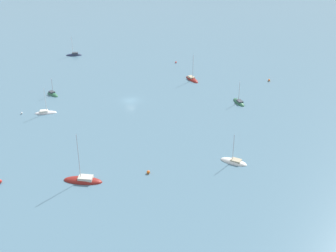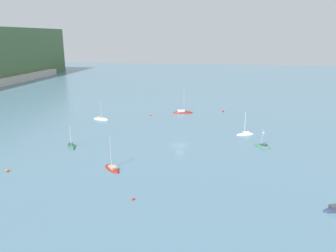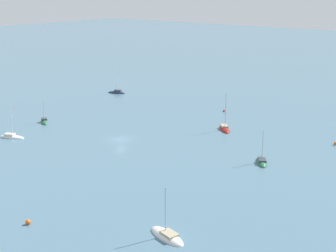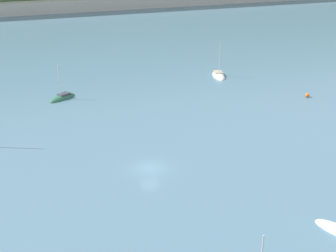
{
  "view_description": "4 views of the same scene",
  "coord_description": "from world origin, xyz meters",
  "px_view_note": "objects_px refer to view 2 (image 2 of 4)",
  "views": [
    {
      "loc": [
        121.14,
        43.5,
        58.33
      ],
      "look_at": [
        15.61,
        15.79,
        1.35
      ],
      "focal_mm": 50.0,
      "sensor_mm": 36.0,
      "label": 1
    },
    {
      "loc": [
        -93.8,
        -10.72,
        32.02
      ],
      "look_at": [
        12.47,
        5.47,
        2.44
      ],
      "focal_mm": 35.0,
      "sensor_mm": 36.0,
      "label": 2
    },
    {
      "loc": [
        71.94,
        70.32,
        33.13
      ],
      "look_at": [
        -8.16,
        7.26,
        2.63
      ],
      "focal_mm": 50.0,
      "sensor_mm": 36.0,
      "label": 3
    },
    {
      "loc": [
        -16.74,
        -52.2,
        29.1
      ],
      "look_at": [
        4.05,
        4.05,
        3.86
      ],
      "focal_mm": 50.0,
      "sensor_mm": 36.0,
      "label": 4
    }
  ],
  "objects_px": {
    "sailboat_3": "(262,147)",
    "mooring_buoy_3": "(223,111)",
    "mooring_buoy_0": "(7,170)",
    "mooring_buoy_1": "(264,133)",
    "sailboat_0": "(112,169)",
    "sailboat_2": "(101,119)",
    "sailboat_5": "(183,113)",
    "sailboat_4": "(245,134)",
    "mooring_buoy_4": "(133,199)",
    "mooring_buoy_2": "(150,114)",
    "sailboat_1": "(71,147)"
  },
  "relations": [
    {
      "from": "sailboat_3",
      "to": "mooring_buoy_3",
      "type": "relative_size",
      "value": 7.34
    },
    {
      "from": "mooring_buoy_0",
      "to": "mooring_buoy_1",
      "type": "relative_size",
      "value": 1.37
    },
    {
      "from": "mooring_buoy_0",
      "to": "sailboat_0",
      "type": "bearing_deg",
      "value": -78.03
    },
    {
      "from": "sailboat_2",
      "to": "sailboat_5",
      "type": "xyz_separation_m",
      "value": [
        16.23,
        -31.03,
        0.04
      ]
    },
    {
      "from": "sailboat_3",
      "to": "sailboat_5",
      "type": "distance_m",
      "value": 50.12
    },
    {
      "from": "sailboat_4",
      "to": "mooring_buoy_1",
      "type": "relative_size",
      "value": 15.86
    },
    {
      "from": "sailboat_2",
      "to": "sailboat_4",
      "type": "bearing_deg",
      "value": 0.29
    },
    {
      "from": "sailboat_2",
      "to": "mooring_buoy_3",
      "type": "xyz_separation_m",
      "value": [
        21.47,
        -48.3,
        0.36
      ]
    },
    {
      "from": "sailboat_0",
      "to": "mooring_buoy_0",
      "type": "height_order",
      "value": "sailboat_0"
    },
    {
      "from": "sailboat_3",
      "to": "sailboat_4",
      "type": "height_order",
      "value": "sailboat_4"
    },
    {
      "from": "sailboat_3",
      "to": "mooring_buoy_4",
      "type": "xyz_separation_m",
      "value": [
        -37.61,
        30.0,
        0.2
      ]
    },
    {
      "from": "mooring_buoy_1",
      "to": "mooring_buoy_2",
      "type": "relative_size",
      "value": 0.68
    },
    {
      "from": "sailboat_5",
      "to": "mooring_buoy_2",
      "type": "xyz_separation_m",
      "value": [
        -6.55,
        12.99,
        0.28
      ]
    },
    {
      "from": "sailboat_0",
      "to": "mooring_buoy_3",
      "type": "height_order",
      "value": "sailboat_0"
    },
    {
      "from": "sailboat_0",
      "to": "mooring_buoy_0",
      "type": "relative_size",
      "value": 13.41
    },
    {
      "from": "sailboat_1",
      "to": "mooring_buoy_4",
      "type": "xyz_separation_m",
      "value": [
        -28.94,
        -26.46,
        0.22
      ]
    },
    {
      "from": "sailboat_2",
      "to": "mooring_buoy_1",
      "type": "bearing_deg",
      "value": 3.55
    },
    {
      "from": "sailboat_0",
      "to": "sailboat_3",
      "type": "relative_size",
      "value": 1.56
    },
    {
      "from": "mooring_buoy_1",
      "to": "sailboat_3",
      "type": "bearing_deg",
      "value": 171.28
    },
    {
      "from": "mooring_buoy_0",
      "to": "sailboat_1",
      "type": "bearing_deg",
      "value": -21.0
    },
    {
      "from": "mooring_buoy_3",
      "to": "sailboat_0",
      "type": "bearing_deg",
      "value": 158.11
    },
    {
      "from": "sailboat_4",
      "to": "mooring_buoy_0",
      "type": "xyz_separation_m",
      "value": [
        -40.67,
        59.92,
        0.26
      ]
    },
    {
      "from": "sailboat_3",
      "to": "sailboat_4",
      "type": "bearing_deg",
      "value": -41.37
    },
    {
      "from": "sailboat_0",
      "to": "mooring_buoy_4",
      "type": "xyz_separation_m",
      "value": [
        -14.55,
        -9.1,
        0.2
      ]
    },
    {
      "from": "sailboat_2",
      "to": "mooring_buoy_2",
      "type": "distance_m",
      "value": 20.48
    },
    {
      "from": "mooring_buoy_1",
      "to": "mooring_buoy_2",
      "type": "xyz_separation_m",
      "value": [
        20.21,
        43.63,
        0.12
      ]
    },
    {
      "from": "sailboat_5",
      "to": "mooring_buoy_4",
      "type": "relative_size",
      "value": 21.81
    },
    {
      "from": "sailboat_1",
      "to": "mooring_buoy_3",
      "type": "xyz_separation_m",
      "value": [
        55.2,
        -45.32,
        0.35
      ]
    },
    {
      "from": "mooring_buoy_0",
      "to": "mooring_buoy_3",
      "type": "height_order",
      "value": "mooring_buoy_3"
    },
    {
      "from": "mooring_buoy_1",
      "to": "mooring_buoy_4",
      "type": "bearing_deg",
      "value": 148.28
    },
    {
      "from": "mooring_buoy_2",
      "to": "mooring_buoy_4",
      "type": "height_order",
      "value": "mooring_buoy_2"
    },
    {
      "from": "sailboat_0",
      "to": "sailboat_2",
      "type": "height_order",
      "value": "sailboat_0"
    },
    {
      "from": "sailboat_3",
      "to": "mooring_buoy_0",
      "type": "xyz_separation_m",
      "value": [
        -28.34,
        64.01,
        0.27
      ]
    },
    {
      "from": "sailboat_0",
      "to": "mooring_buoy_4",
      "type": "relative_size",
      "value": 16.6
    },
    {
      "from": "sailboat_4",
      "to": "sailboat_5",
      "type": "bearing_deg",
      "value": -72.77
    },
    {
      "from": "sailboat_1",
      "to": "sailboat_5",
      "type": "relative_size",
      "value": 0.59
    },
    {
      "from": "mooring_buoy_1",
      "to": "sailboat_4",
      "type": "bearing_deg",
      "value": 109.14
    },
    {
      "from": "sailboat_4",
      "to": "mooring_buoy_4",
      "type": "bearing_deg",
      "value": 39.78
    },
    {
      "from": "sailboat_1",
      "to": "sailboat_5",
      "type": "bearing_deg",
      "value": 116.46
    },
    {
      "from": "sailboat_5",
      "to": "mooring_buoy_0",
      "type": "bearing_deg",
      "value": -124.54
    },
    {
      "from": "mooring_buoy_1",
      "to": "mooring_buoy_3",
      "type": "distance_m",
      "value": 34.68
    },
    {
      "from": "mooring_buoy_0",
      "to": "mooring_buoy_2",
      "type": "bearing_deg",
      "value": -19.72
    },
    {
      "from": "mooring_buoy_3",
      "to": "sailboat_3",
      "type": "bearing_deg",
      "value": -166.53
    },
    {
      "from": "sailboat_4",
      "to": "sailboat_5",
      "type": "relative_size",
      "value": 0.66
    },
    {
      "from": "sailboat_2",
      "to": "sailboat_3",
      "type": "distance_m",
      "value": 64.51
    },
    {
      "from": "sailboat_5",
      "to": "sailboat_2",
      "type": "bearing_deg",
      "value": -159.85
    },
    {
      "from": "sailboat_5",
      "to": "mooring_buoy_3",
      "type": "xyz_separation_m",
      "value": [
        5.24,
        -17.27,
        0.32
      ]
    },
    {
      "from": "sailboat_3",
      "to": "mooring_buoy_2",
      "type": "distance_m",
      "value": 54.04
    },
    {
      "from": "mooring_buoy_1",
      "to": "sailboat_2",
      "type": "bearing_deg",
      "value": 80.31
    },
    {
      "from": "sailboat_4",
      "to": "mooring_buoy_2",
      "type": "height_order",
      "value": "sailboat_4"
    }
  ]
}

